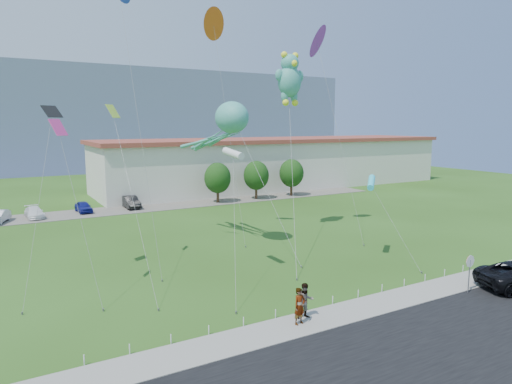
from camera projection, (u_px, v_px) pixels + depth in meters
ground at (306, 300)px, 27.67m from camera, size 160.00×160.00×0.00m
road at (409, 357)px, 20.80m from camera, size 80.00×8.00×0.06m
sidewalk at (335, 315)px, 25.30m from camera, size 80.00×2.50×0.10m
parking_strip at (143, 208)px, 57.71m from camera, size 70.00×6.00×0.06m
hill_ridge at (56, 117)px, 128.82m from camera, size 160.00×50.00×25.00m
warehouse at (278, 162)px, 77.60m from camera, size 61.00×15.00×8.20m
stop_sign at (470, 265)px, 28.45m from camera, size 0.80×0.07×2.50m
rope_fence at (319, 303)px, 26.52m from camera, size 26.05×0.05×0.50m
tree_near at (218, 178)px, 61.27m from camera, size 3.60×3.60×5.47m
tree_mid at (256, 175)px, 64.21m from camera, size 3.60×3.60×5.47m
tree_far at (291, 173)px, 67.16m from camera, size 3.60×3.60×5.47m
pedestrian_left at (299, 306)px, 23.99m from camera, size 0.79×0.59×1.97m
pedestrian_right at (306, 301)px, 24.72m from camera, size 1.07×0.90×1.96m
parked_car_white at (34, 212)px, 51.56m from camera, size 2.07×4.35×1.22m
parked_car_blue at (84, 207)px, 54.79m from camera, size 1.77×3.87×1.29m
parked_car_black at (131, 202)px, 57.66m from camera, size 1.60×4.54×1.49m
octopus_kite at (224, 128)px, 38.53m from camera, size 3.49×14.24×12.41m
teddy_bear_kite at (290, 78)px, 42.67m from camera, size 8.84×12.94×17.21m
small_kite_cyan at (372, 183)px, 35.48m from camera, size 0.85×5.97×6.50m
small_kite_yellow at (118, 132)px, 31.83m from camera, size 1.29×10.34×11.92m
small_kite_pink at (63, 146)px, 26.51m from camera, size 2.09×3.96×10.82m
small_kite_orange at (215, 30)px, 40.32m from camera, size 1.80×5.45×20.03m
small_kite_black at (49, 132)px, 29.22m from camera, size 3.45×5.94×11.82m
small_kite_purple at (319, 46)px, 42.52m from camera, size 1.80×7.32×18.92m
small_kite_white at (233, 155)px, 30.99m from camera, size 3.28×7.25×9.02m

